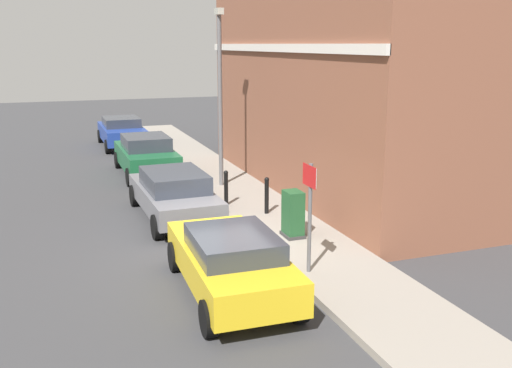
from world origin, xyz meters
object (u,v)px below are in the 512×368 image
Objects in this scene: bollard_far_kerb at (226,187)px; car_green at (146,154)px; street_sign at (310,202)px; car_grey at (174,193)px; bollard_near_cabinet at (267,194)px; lamppost at (220,91)px; car_blue at (122,131)px; utility_cabinet at (293,216)px; car_yellow at (231,260)px.

car_green is at bearing 104.81° from bollard_far_kerb.
street_sign is at bearing -88.68° from bollard_far_kerb.
car_grey reaches higher than bollard_near_cabinet.
car_grey is 2.59m from bollard_near_cabinet.
car_grey is at bearing -128.34° from lamppost.
car_grey is 4.35m from lamppost.
car_blue is 4.17× the size of bollard_far_kerb.
car_green is 4.45m from lamppost.
car_grey is 4.28× the size of bollard_far_kerb.
car_blue is at bearing 0.32° from car_green.
car_grey is 1.93× the size of street_sign.
bollard_far_kerb is (-0.72, 3.30, 0.02)m from utility_cabinet.
bollard_near_cabinet is 1.46m from bollard_far_kerb.
lamppost is (-0.25, 3.65, 2.60)m from bollard_near_cabinet.
bollard_far_kerb is (1.45, -5.49, -0.07)m from car_green.
lamppost is at bearing -39.99° from car_grey.
car_blue is 3.77× the size of utility_cabinet.
car_green reaches higher than bollard_far_kerb.
car_blue is (0.05, 12.31, 0.02)m from car_grey.
car_grey is 0.78× the size of lamppost.
bollard_far_kerb is 0.18× the size of lamppost.
car_yellow is 2.01m from street_sign.
lamppost is (2.02, -3.05, 2.53)m from car_green.
car_green is at bearing -3.20° from car_grey.
car_yellow is at bearing -134.12° from utility_cabinet.
bollard_near_cabinet is at bearing -27.23° from car_yellow.
street_sign reaches higher than bollard_far_kerb.
lamppost is at bearing 76.95° from bollard_far_kerb.
street_sign is (1.58, -10.98, 0.89)m from car_green.
lamppost is at bearing 91.50° from utility_cabinet.
street_sign is at bearing -105.06° from utility_cabinet.
utility_cabinet is at bearing -42.89° from car_yellow.
bollard_near_cabinet and bollard_far_kerb have the same top height.
utility_cabinet is 3.38m from bollard_far_kerb.
car_yellow is at bearing -118.46° from bollard_near_cabinet.
utility_cabinet is 0.20× the size of lamppost.
lamppost is at bearing -13.82° from car_yellow.
street_sign reaches higher than car_yellow.
utility_cabinet is at bearing -166.76° from car_green.
car_grey is at bearing 178.94° from car_blue.
lamppost is (2.19, 8.16, 2.59)m from car_yellow.
utility_cabinet is 2.09m from bollard_near_cabinet.
street_sign is (-0.69, -4.28, 0.96)m from bollard_near_cabinet.
lamppost reaches higher than car_grey.
car_green is 5.68m from bollard_far_kerb.
car_yellow is 0.96× the size of car_blue.
bollard_near_cabinet is (0.10, 2.09, 0.02)m from utility_cabinet.
bollard_near_cabinet is 4.44m from street_sign.
bollard_near_cabinet is at bearing -170.64° from car_blue.
street_sign reaches higher than car_grey.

